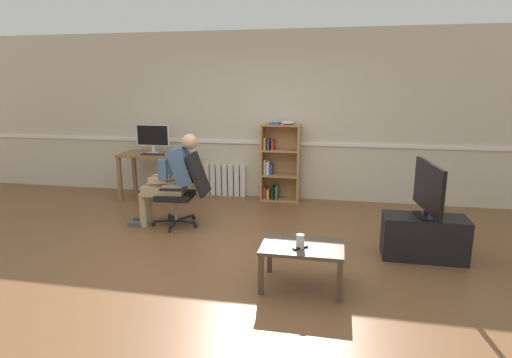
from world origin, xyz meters
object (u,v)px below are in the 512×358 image
object	(u,v)px
keyboard	(154,154)
radiator	(225,180)
tv_screen	(428,189)
spare_remote	(300,248)
computer_desk	(156,161)
computer_mouse	(168,154)
tv_stand	(424,237)
office_chair	(186,187)
imac_monitor	(153,136)
coffee_table	(303,250)
person_seated	(172,178)
bookshelf	(278,164)
drinking_glass	(300,241)

from	to	relation	value
keyboard	radiator	world-z (taller)	keyboard
tv_screen	spare_remote	size ratio (longest dim) A/B	5.74
computer_desk	computer_mouse	bearing A→B (deg)	-25.07
computer_mouse	tv_stand	size ratio (longest dim) A/B	0.11
office_chair	spare_remote	distance (m)	2.26
imac_monitor	computer_desk	bearing A→B (deg)	-45.02
computer_mouse	tv_stand	bearing A→B (deg)	-24.14
office_chair	coffee_table	size ratio (longest dim) A/B	1.30
imac_monitor	person_seated	xyz separation A→B (m)	(0.86, -1.32, -0.37)
radiator	imac_monitor	bearing A→B (deg)	-164.52
bookshelf	tv_stand	xyz separation A→B (m)	(1.90, -2.04, -0.37)
bookshelf	person_seated	size ratio (longest dim) A/B	1.04
drinking_glass	computer_desk	bearing A→B (deg)	133.85
computer_mouse	tv_stand	world-z (taller)	computer_mouse
coffee_table	drinking_glass	xyz separation A→B (m)	(-0.02, -0.08, 0.12)
imac_monitor	spare_remote	size ratio (longest dim) A/B	3.82
computer_desk	spare_remote	xyz separation A→B (m)	(2.63, -2.75, -0.22)
computer_desk	computer_mouse	size ratio (longest dim) A/B	11.55
coffee_table	drinking_glass	size ratio (longest dim) A/B	5.93
keyboard	computer_mouse	size ratio (longest dim) A/B	4.10
imac_monitor	tv_stand	world-z (taller)	imac_monitor
bookshelf	tv_stand	size ratio (longest dim) A/B	1.48
tv_stand	drinking_glass	world-z (taller)	drinking_glass
spare_remote	tv_screen	bearing A→B (deg)	-93.28
computer_mouse	spare_remote	distance (m)	3.56
computer_desk	bookshelf	distance (m)	2.00
person_seated	spare_remote	size ratio (longest dim) A/B	8.25
person_seated	bookshelf	bearing A→B (deg)	136.45
radiator	tv_stand	size ratio (longest dim) A/B	0.81
tv_stand	drinking_glass	xyz separation A→B (m)	(-1.25, -0.99, 0.24)
imac_monitor	spare_remote	distance (m)	3.97
computer_desk	coffee_table	world-z (taller)	computer_desk
imac_monitor	spare_remote	xyz separation A→B (m)	(2.71, -2.83, -0.61)
computer_mouse	spare_remote	world-z (taller)	computer_mouse
radiator	coffee_table	distance (m)	3.44
radiator	tv_stand	world-z (taller)	radiator
office_chair	spare_remote	bearing A→B (deg)	41.88
tv_stand	drinking_glass	distance (m)	1.62
imac_monitor	tv_screen	size ratio (longest dim) A/B	0.67
radiator	spare_remote	distance (m)	3.52
keyboard	spare_remote	world-z (taller)	keyboard
imac_monitor	keyboard	world-z (taller)	imac_monitor
bookshelf	computer_mouse	bearing A→B (deg)	-166.52
tv_screen	drinking_glass	bearing A→B (deg)	121.45
spare_remote	keyboard	bearing A→B (deg)	2.64
office_chair	coffee_table	bearing A→B (deg)	43.87
radiator	spare_remote	size ratio (longest dim) A/B	4.73
imac_monitor	bookshelf	world-z (taller)	bookshelf
imac_monitor	bookshelf	bearing A→B (deg)	5.99
person_seated	spare_remote	world-z (taller)	person_seated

